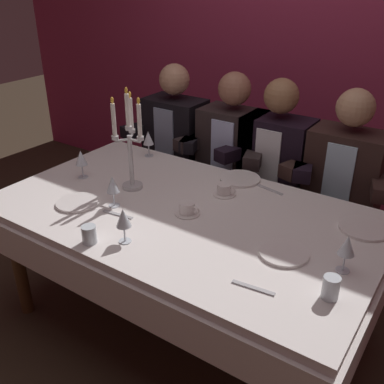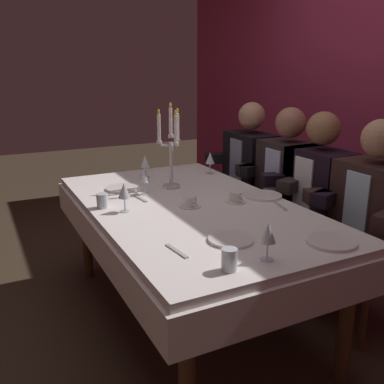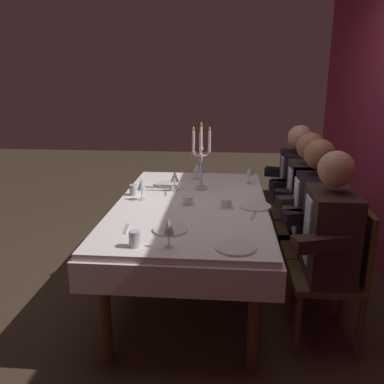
{
  "view_description": "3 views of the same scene",
  "coord_description": "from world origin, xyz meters",
  "views": [
    {
      "loc": [
        1.12,
        -1.58,
        1.81
      ],
      "look_at": [
        0.03,
        0.04,
        0.83
      ],
      "focal_mm": 41.71,
      "sensor_mm": 36.0,
      "label": 1
    },
    {
      "loc": [
        2.14,
        -1.07,
        1.51
      ],
      "look_at": [
        0.04,
        -0.01,
        0.83
      ],
      "focal_mm": 40.64,
      "sensor_mm": 36.0,
      "label": 2
    },
    {
      "loc": [
        2.86,
        0.25,
        1.66
      ],
      "look_at": [
        -0.02,
        0.01,
        0.82
      ],
      "focal_mm": 38.05,
      "sensor_mm": 36.0,
      "label": 3
    }
  ],
  "objects": [
    {
      "name": "dining_table",
      "position": [
        0.0,
        0.0,
        0.62
      ],
      "size": [
        1.94,
        1.14,
        0.74
      ],
      "color": "white",
      "rests_on": "ground_plane"
    },
    {
      "name": "wine_glass_2",
      "position": [
        -0.7,
        -0.01,
        0.85
      ],
      "size": [
        0.07,
        0.07,
        0.16
      ],
      "color": "silver",
      "rests_on": "dining_table"
    },
    {
      "name": "wine_glass_0",
      "position": [
        -0.31,
        -0.16,
        0.85
      ],
      "size": [
        0.07,
        0.07,
        0.16
      ],
      "color": "silver",
      "rests_on": "dining_table"
    },
    {
      "name": "seated_diner_3",
      "position": [
        0.53,
        0.89,
        0.74
      ],
      "size": [
        0.63,
        0.48,
        1.24
      ],
      "color": "brown",
      "rests_on": "ground_plane"
    },
    {
      "name": "seated_diner_1",
      "position": [
        -0.22,
        0.89,
        0.74
      ],
      "size": [
        0.63,
        0.48,
        1.24
      ],
      "color": "brown",
      "rests_on": "ground_plane"
    },
    {
      "name": "ground_plane",
      "position": [
        0.0,
        0.0,
        0.0
      ],
      "size": [
        12.0,
        12.0,
        0.0
      ],
      "primitive_type": "plane",
      "color": "#3D2E21"
    },
    {
      "name": "spoon_1",
      "position": [
        -0.23,
        -0.22,
        0.74
      ],
      "size": [
        0.17,
        0.04,
        0.01
      ],
      "primitive_type": "cube",
      "rotation": [
        0.0,
        0.0,
        0.12
      ],
      "color": "#B7B7BC",
      "rests_on": "dining_table"
    },
    {
      "name": "water_tumbler_0",
      "position": [
        -0.17,
        -0.47,
        0.78
      ],
      "size": [
        0.06,
        0.06,
        0.08
      ],
      "primitive_type": "cylinder",
      "color": "silver",
      "rests_on": "dining_table"
    },
    {
      "name": "seated_diner_0",
      "position": [
        -0.69,
        0.89,
        0.74
      ],
      "size": [
        0.63,
        0.48,
        1.24
      ],
      "color": "brown",
      "rests_on": "ground_plane"
    },
    {
      "name": "dinner_plate_2",
      "position": [
        0.8,
        0.31,
        0.75
      ],
      "size": [
        0.23,
        0.23,
        0.01
      ],
      "primitive_type": "cylinder",
      "color": "white",
      "rests_on": "dining_table"
    },
    {
      "name": "wine_glass_3",
      "position": [
        -0.59,
        0.46,
        0.85
      ],
      "size": [
        0.07,
        0.07,
        0.16
      ],
      "color": "silver",
      "rests_on": "dining_table"
    },
    {
      "name": "candelabra",
      "position": [
        -0.37,
        0.05,
        0.98
      ],
      "size": [
        0.15,
        0.17,
        0.55
      ],
      "color": "silver",
      "rests_on": "dining_table"
    },
    {
      "name": "coffee_cup_0",
      "position": [
        0.08,
        0.26,
        0.77
      ],
      "size": [
        0.13,
        0.12,
        0.06
      ],
      "color": "white",
      "rests_on": "dining_table"
    },
    {
      "name": "dinner_plate_3",
      "position": [
        0.57,
        -0.08,
        0.75
      ],
      "size": [
        0.21,
        0.21,
        0.01
      ],
      "primitive_type": "cylinder",
      "color": "white",
      "rests_on": "dining_table"
    },
    {
      "name": "wine_glass_4",
      "position": [
        -0.05,
        -0.38,
        0.85
      ],
      "size": [
        0.07,
        0.07,
        0.16
      ],
      "color": "silver",
      "rests_on": "dining_table"
    },
    {
      "name": "fork_0",
      "position": [
        0.26,
        0.44,
        0.74
      ],
      "size": [
        0.17,
        0.05,
        0.01
      ],
      "primitive_type": "cube",
      "rotation": [
        0.0,
        0.0,
        -0.22
      ],
      "color": "#B7B7BC",
      "rests_on": "dining_table"
    },
    {
      "name": "spoon_2",
      "position": [
        0.57,
        -0.35,
        0.74
      ],
      "size": [
        0.17,
        0.04,
        0.01
      ],
      "primitive_type": "cube",
      "rotation": [
        0.0,
        0.0,
        0.11
      ],
      "color": "#B7B7BC",
      "rests_on": "dining_table"
    },
    {
      "name": "seated_diner_2",
      "position": [
        0.1,
        0.89,
        0.74
      ],
      "size": [
        0.63,
        0.48,
        1.24
      ],
      "color": "brown",
      "rests_on": "ground_plane"
    },
    {
      "name": "dinner_plate_0",
      "position": [
        -0.48,
        -0.25,
        0.75
      ],
      "size": [
        0.21,
        0.21,
        0.01
      ],
      "primitive_type": "cylinder",
      "color": "white",
      "rests_on": "dining_table"
    },
    {
      "name": "coffee_cup_1",
      "position": [
        0.04,
        -0.02,
        0.77
      ],
      "size": [
        0.13,
        0.12,
        0.06
      ],
      "color": "white",
      "rests_on": "dining_table"
    },
    {
      "name": "water_tumbler_1",
      "position": [
        0.82,
        -0.24,
        0.79
      ],
      "size": [
        0.06,
        0.06,
        0.09
      ],
      "primitive_type": "cylinder",
      "color": "silver",
      "rests_on": "dining_table"
    },
    {
      "name": "wine_glass_1",
      "position": [
        0.81,
        -0.05,
        0.85
      ],
      "size": [
        0.07,
        0.07,
        0.16
      ],
      "color": "silver",
      "rests_on": "dining_table"
    },
    {
      "name": "dinner_plate_1",
      "position": [
        0.07,
        0.47,
        0.75
      ],
      "size": [
        0.23,
        0.23,
        0.01
      ],
      "primitive_type": "cylinder",
      "color": "white",
      "rests_on": "dining_table"
    }
  ]
}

